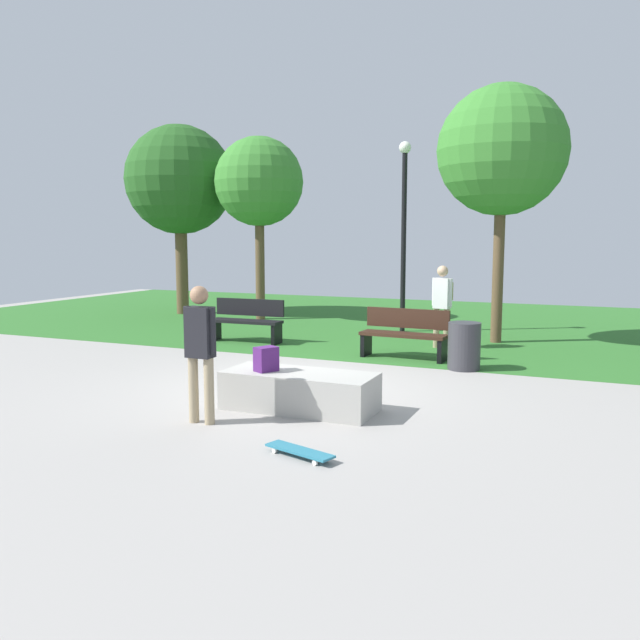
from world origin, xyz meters
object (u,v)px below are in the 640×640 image
at_px(backpack_on_ledge, 266,359).
at_px(tree_broad_elm, 180,181).
at_px(pedestrian_with_backpack, 443,299).
at_px(concrete_ledge, 300,391).
at_px(tree_young_birch, 502,151).
at_px(lamp_post, 404,218).
at_px(skateboard_by_ledge, 300,451).
at_px(park_bench_near_path, 247,320).
at_px(trash_bin, 464,346).
at_px(tree_leaning_ash, 259,183).
at_px(skater_performing_trick, 200,344).
at_px(park_bench_near_lamppost, 405,333).

height_order(backpack_on_ledge, tree_broad_elm, tree_broad_elm).
bearing_deg(pedestrian_with_backpack, concrete_ledge, -96.63).
height_order(tree_young_birch, pedestrian_with_backpack, tree_young_birch).
relative_size(tree_broad_elm, pedestrian_with_backpack, 3.24).
bearing_deg(lamp_post, skateboard_by_ledge, -80.42).
bearing_deg(pedestrian_with_backpack, lamp_post, 125.44).
bearing_deg(park_bench_near_path, trash_bin, -13.02).
height_order(skateboard_by_ledge, tree_young_birch, tree_young_birch).
bearing_deg(backpack_on_ledge, lamp_post, -150.28).
relative_size(backpack_on_ledge, tree_broad_elm, 0.06).
xyz_separation_m(tree_young_birch, pedestrian_with_backpack, (-0.90, -1.17, -2.98)).
bearing_deg(park_bench_near_path, tree_young_birch, 22.47).
xyz_separation_m(tree_leaning_ash, tree_young_birch, (6.50, -1.52, 0.31)).
relative_size(skateboard_by_ledge, tree_leaning_ash, 0.17).
relative_size(trash_bin, pedestrian_with_backpack, 0.48).
bearing_deg(tree_leaning_ash, backpack_on_ledge, -61.16).
distance_m(park_bench_near_path, lamp_post, 4.41).
bearing_deg(skater_performing_trick, tree_young_birch, 72.84).
bearing_deg(concrete_ledge, skateboard_by_ledge, -65.04).
xyz_separation_m(backpack_on_ledge, skater_performing_trick, (-0.40, -0.92, 0.31)).
distance_m(tree_young_birch, trash_bin, 4.76).
distance_m(park_bench_near_lamppost, park_bench_near_path, 3.67).
relative_size(park_bench_near_path, tree_young_birch, 0.30).
relative_size(backpack_on_ledge, trash_bin, 0.40).
height_order(park_bench_near_path, trash_bin, park_bench_near_path).
xyz_separation_m(park_bench_near_path, trash_bin, (4.83, -1.12, -0.08)).
distance_m(skater_performing_trick, tree_leaning_ash, 10.40).
height_order(concrete_ledge, skateboard_by_ledge, concrete_ledge).
bearing_deg(concrete_ledge, trash_bin, 67.16).
distance_m(park_bench_near_lamppost, lamp_post, 4.10).
xyz_separation_m(tree_leaning_ash, lamp_post, (4.22, -0.76, -1.00)).
distance_m(concrete_ledge, skater_performing_trick, 1.50).
relative_size(skateboard_by_ledge, park_bench_near_path, 0.51).
relative_size(concrete_ledge, tree_young_birch, 0.37).
height_order(tree_broad_elm, lamp_post, tree_broad_elm).
bearing_deg(park_bench_near_lamppost, pedestrian_with_backpack, 74.69).
height_order(concrete_ledge, tree_young_birch, tree_young_birch).
relative_size(tree_leaning_ash, lamp_post, 1.11).
relative_size(concrete_ledge, backpack_on_ledge, 6.18).
xyz_separation_m(park_bench_near_lamppost, tree_young_birch, (1.28, 2.56, 3.49)).
bearing_deg(pedestrian_with_backpack, tree_broad_elm, 160.43).
relative_size(backpack_on_ledge, skater_performing_trick, 0.19).
bearing_deg(lamp_post, park_bench_near_lamppost, -73.26).
distance_m(backpack_on_ledge, park_bench_near_path, 5.53).
xyz_separation_m(park_bench_near_path, pedestrian_with_backpack, (4.01, 0.85, 0.52)).
bearing_deg(skater_performing_trick, trash_bin, 63.04).
height_order(backpack_on_ledge, trash_bin, backpack_on_ledge).
xyz_separation_m(tree_young_birch, tree_broad_elm, (-9.21, 1.78, -0.15)).
bearing_deg(lamp_post, pedestrian_with_backpack, -54.56).
bearing_deg(tree_leaning_ash, tree_young_birch, -13.19).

